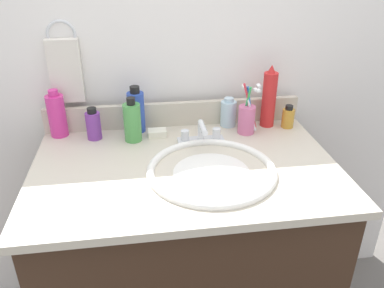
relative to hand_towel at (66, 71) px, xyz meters
name	(u,v)px	position (x,y,z in m)	size (l,w,h in m)	color
vanity_cabinet	(186,267)	(0.37, -0.32, -0.65)	(0.91, 0.58, 0.82)	#382316
countertop	(185,168)	(0.37, -0.32, -0.23)	(0.95, 0.63, 0.03)	beige
backsplash	(175,114)	(0.37, -0.02, -0.18)	(0.95, 0.02, 0.09)	beige
back_wall	(174,161)	(0.37, 0.04, -0.41)	(2.05, 0.04, 1.30)	white
towel_ring	(61,35)	(0.00, 0.02, 0.12)	(0.10, 0.10, 0.01)	silver
hand_towel	(66,71)	(0.00, 0.00, 0.00)	(0.11, 0.04, 0.22)	silver
sink_basin	(211,180)	(0.45, -0.38, -0.25)	(0.39, 0.39, 0.11)	white
faucet	(201,136)	(0.45, -0.18, -0.19)	(0.16, 0.10, 0.08)	silver
bottle_toner_green	(132,122)	(0.22, -0.13, -0.15)	(0.06, 0.06, 0.16)	#4C9E4C
bottle_soap_pink	(57,115)	(-0.04, -0.05, -0.14)	(0.06, 0.06, 0.17)	#D8338C
bottle_gel_clear	(228,113)	(0.57, -0.05, -0.17)	(0.06, 0.06, 0.11)	silver
bottle_spray_red	(269,98)	(0.72, -0.07, -0.11)	(0.05, 0.05, 0.23)	red
bottle_cream_purple	(93,125)	(0.08, -0.10, -0.17)	(0.05, 0.05, 0.12)	#7A3899
bottle_shampoo_blue	(136,111)	(0.23, -0.05, -0.14)	(0.06, 0.06, 0.17)	#2D4CB2
bottle_oil_amber	(288,117)	(0.79, -0.10, -0.18)	(0.05, 0.05, 0.09)	gold
cup_pink	(247,118)	(0.62, -0.13, -0.16)	(0.08, 0.08, 0.19)	#D16693
soap_bar	(157,133)	(0.30, -0.11, -0.21)	(0.06, 0.04, 0.02)	white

